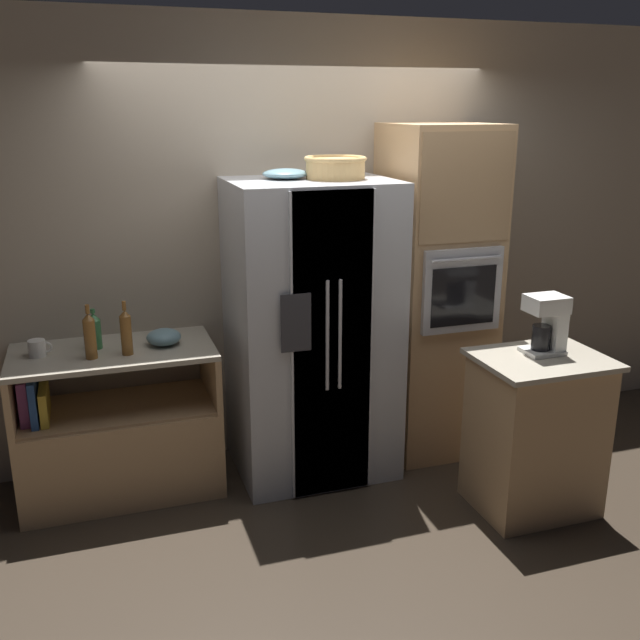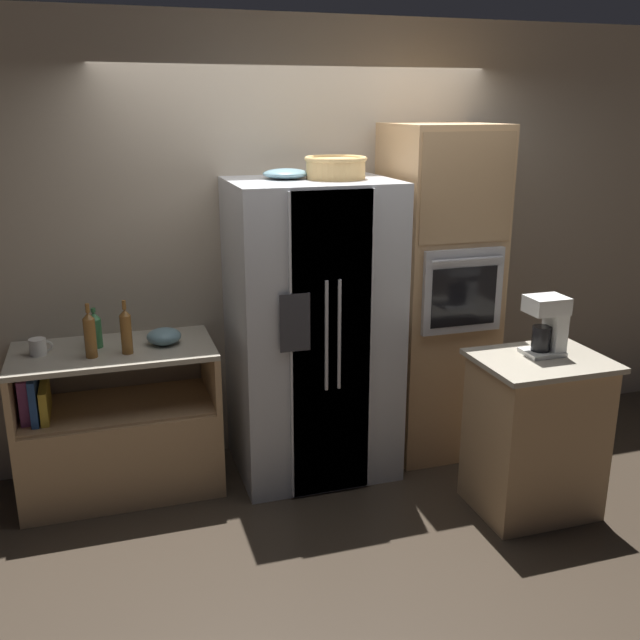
{
  "view_description": "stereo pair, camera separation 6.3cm",
  "coord_description": "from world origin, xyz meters",
  "px_view_note": "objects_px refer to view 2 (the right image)",
  "views": [
    {
      "loc": [
        -1.32,
        -3.98,
        2.26
      ],
      "look_at": [
        -0.02,
        -0.05,
        1.02
      ],
      "focal_mm": 40.0,
      "sensor_mm": 36.0,
      "label": 1
    },
    {
      "loc": [
        -1.26,
        -4.0,
        2.26
      ],
      "look_at": [
        -0.02,
        -0.05,
        1.02
      ],
      "focal_mm": 40.0,
      "sensor_mm": 36.0,
      "label": 2
    }
  ],
  "objects_px": {
    "refrigerator": "(312,331)",
    "wicker_basket": "(336,167)",
    "bottle_short": "(90,335)",
    "bottle_wide": "(126,331)",
    "fruit_bowl": "(286,174)",
    "mug": "(38,347)",
    "coffee_maker": "(549,322)",
    "mixing_bowl": "(164,336)",
    "bottle_tall": "(95,329)",
    "wall_oven": "(437,293)"
  },
  "relations": [
    {
      "from": "refrigerator",
      "to": "wicker_basket",
      "type": "distance_m",
      "value": 1.01
    },
    {
      "from": "bottle_short",
      "to": "bottle_wide",
      "type": "bearing_deg",
      "value": 2.52
    },
    {
      "from": "fruit_bowl",
      "to": "bottle_short",
      "type": "height_order",
      "value": "fruit_bowl"
    },
    {
      "from": "mug",
      "to": "coffee_maker",
      "type": "xyz_separation_m",
      "value": [
        2.72,
        -0.91,
        0.16
      ]
    },
    {
      "from": "mug",
      "to": "coffee_maker",
      "type": "distance_m",
      "value": 2.87
    },
    {
      "from": "mixing_bowl",
      "to": "fruit_bowl",
      "type": "bearing_deg",
      "value": 1.78
    },
    {
      "from": "refrigerator",
      "to": "wicker_basket",
      "type": "xyz_separation_m",
      "value": [
        0.15,
        0.0,
        1.0
      ]
    },
    {
      "from": "bottle_tall",
      "to": "bottle_wide",
      "type": "xyz_separation_m",
      "value": [
        0.17,
        -0.17,
        0.03
      ]
    },
    {
      "from": "mug",
      "to": "refrigerator",
      "type": "bearing_deg",
      "value": -3.47
    },
    {
      "from": "bottle_short",
      "to": "mug",
      "type": "xyz_separation_m",
      "value": [
        -0.29,
        0.13,
        -0.09
      ]
    },
    {
      "from": "bottle_tall",
      "to": "mixing_bowl",
      "type": "distance_m",
      "value": 0.4
    },
    {
      "from": "fruit_bowl",
      "to": "bottle_tall",
      "type": "height_order",
      "value": "fruit_bowl"
    },
    {
      "from": "bottle_short",
      "to": "mixing_bowl",
      "type": "xyz_separation_m",
      "value": [
        0.41,
        0.11,
        -0.09
      ]
    },
    {
      "from": "mug",
      "to": "bottle_short",
      "type": "bearing_deg",
      "value": -25.0
    },
    {
      "from": "bottle_wide",
      "to": "coffee_maker",
      "type": "height_order",
      "value": "coffee_maker"
    },
    {
      "from": "fruit_bowl",
      "to": "bottle_tall",
      "type": "bearing_deg",
      "value": 178.17
    },
    {
      "from": "bottle_short",
      "to": "bottle_tall",
      "type": "bearing_deg",
      "value": 81.34
    },
    {
      "from": "wall_oven",
      "to": "bottle_tall",
      "type": "bearing_deg",
      "value": 177.77
    },
    {
      "from": "bottle_wide",
      "to": "mug",
      "type": "xyz_separation_m",
      "value": [
        -0.48,
        0.13,
        -0.09
      ]
    },
    {
      "from": "refrigerator",
      "to": "mixing_bowl",
      "type": "height_order",
      "value": "refrigerator"
    },
    {
      "from": "wicker_basket",
      "to": "bottle_tall",
      "type": "height_order",
      "value": "wicker_basket"
    },
    {
      "from": "bottle_tall",
      "to": "wall_oven",
      "type": "bearing_deg",
      "value": -2.23
    },
    {
      "from": "bottle_wide",
      "to": "coffee_maker",
      "type": "relative_size",
      "value": 0.94
    },
    {
      "from": "bottle_short",
      "to": "refrigerator",
      "type": "bearing_deg",
      "value": 1.62
    },
    {
      "from": "bottle_tall",
      "to": "bottle_wide",
      "type": "relative_size",
      "value": 0.76
    },
    {
      "from": "coffee_maker",
      "to": "refrigerator",
      "type": "bearing_deg",
      "value": 144.05
    },
    {
      "from": "mixing_bowl",
      "to": "coffee_maker",
      "type": "bearing_deg",
      "value": -23.81
    },
    {
      "from": "wall_oven",
      "to": "coffee_maker",
      "type": "height_order",
      "value": "wall_oven"
    },
    {
      "from": "bottle_tall",
      "to": "coffee_maker",
      "type": "height_order",
      "value": "coffee_maker"
    },
    {
      "from": "mug",
      "to": "bottle_tall",
      "type": "bearing_deg",
      "value": 7.41
    },
    {
      "from": "refrigerator",
      "to": "wall_oven",
      "type": "bearing_deg",
      "value": 3.54
    },
    {
      "from": "bottle_tall",
      "to": "mug",
      "type": "bearing_deg",
      "value": -172.59
    },
    {
      "from": "wicker_basket",
      "to": "bottle_tall",
      "type": "relative_size",
      "value": 1.54
    },
    {
      "from": "mixing_bowl",
      "to": "coffee_maker",
      "type": "relative_size",
      "value": 0.6
    },
    {
      "from": "wicker_basket",
      "to": "bottle_wide",
      "type": "bearing_deg",
      "value": -178.49
    },
    {
      "from": "wall_oven",
      "to": "fruit_bowl",
      "type": "distance_m",
      "value": 1.28
    },
    {
      "from": "bottle_wide",
      "to": "mug",
      "type": "distance_m",
      "value": 0.51
    },
    {
      "from": "wall_oven",
      "to": "coffee_maker",
      "type": "bearing_deg",
      "value": -73.76
    },
    {
      "from": "fruit_bowl",
      "to": "coffee_maker",
      "type": "relative_size",
      "value": 0.81
    },
    {
      "from": "mixing_bowl",
      "to": "wicker_basket",
      "type": "bearing_deg",
      "value": -3.94
    },
    {
      "from": "bottle_tall",
      "to": "refrigerator",
      "type": "bearing_deg",
      "value": -6.12
    },
    {
      "from": "refrigerator",
      "to": "mug",
      "type": "height_order",
      "value": "refrigerator"
    },
    {
      "from": "bottle_tall",
      "to": "coffee_maker",
      "type": "xyz_separation_m",
      "value": [
        2.41,
        -0.95,
        0.1
      ]
    },
    {
      "from": "fruit_bowl",
      "to": "mug",
      "type": "bearing_deg",
      "value": -179.85
    },
    {
      "from": "refrigerator",
      "to": "coffee_maker",
      "type": "relative_size",
      "value": 5.53
    },
    {
      "from": "bottle_tall",
      "to": "mug",
      "type": "xyz_separation_m",
      "value": [
        -0.31,
        -0.04,
        -0.06
      ]
    },
    {
      "from": "mug",
      "to": "mixing_bowl",
      "type": "bearing_deg",
      "value": -1.63
    },
    {
      "from": "bottle_tall",
      "to": "mug",
      "type": "distance_m",
      "value": 0.32
    },
    {
      "from": "mixing_bowl",
      "to": "bottle_wide",
      "type": "bearing_deg",
      "value": -154.1
    },
    {
      "from": "refrigerator",
      "to": "bottle_tall",
      "type": "relative_size",
      "value": 7.74
    }
  ]
}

